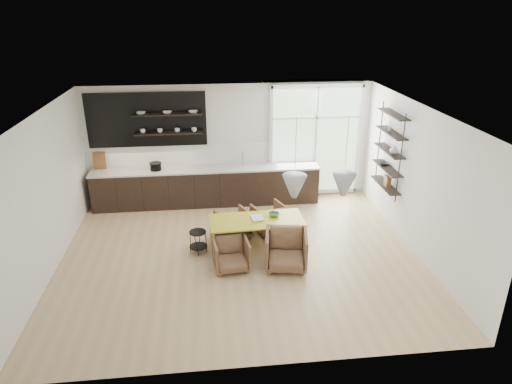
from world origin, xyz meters
name	(u,v)px	position (x,y,z in m)	size (l,w,h in m)	color
room	(262,167)	(0.58, 1.10, 1.46)	(7.02, 6.01, 2.91)	#D4AE84
kitchen_run	(203,181)	(-0.69, 2.69, 0.60)	(5.54, 0.69, 2.75)	black
right_shelving	(389,153)	(3.36, 1.17, 1.65)	(0.26, 1.22, 1.90)	black
dining_table	(257,222)	(0.36, 0.21, 0.63)	(1.90, 0.93, 0.68)	gold
armchair_back_left	(233,224)	(-0.07, 0.81, 0.30)	(0.65, 0.67, 0.61)	brown
armchair_back_right	(269,218)	(0.73, 1.02, 0.31)	(0.66, 0.67, 0.61)	brown
armchair_front_left	(231,254)	(-0.20, -0.42, 0.30)	(0.65, 0.67, 0.61)	brown
armchair_front_right	(286,250)	(0.84, -0.49, 0.36)	(0.77, 0.79, 0.72)	brown
wire_stool	(198,239)	(-0.82, 0.25, 0.30)	(0.36, 0.36, 0.46)	black
table_book	(251,218)	(0.26, 0.25, 0.70)	(0.23, 0.31, 0.03)	white
table_bowl	(274,215)	(0.73, 0.34, 0.71)	(0.21, 0.21, 0.07)	#467949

